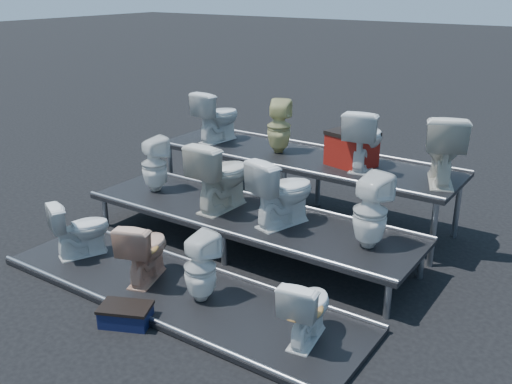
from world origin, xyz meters
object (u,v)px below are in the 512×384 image
Objects in this scene: toilet_8 at (217,116)px; step_stool at (126,316)px; toilet_4 at (154,164)px; toilet_3 at (307,308)px; toilet_5 at (221,175)px; toilet_6 at (283,191)px; toilet_11 at (443,148)px; toilet_10 at (364,138)px; toilet_2 at (200,268)px; toilet_7 at (370,211)px; toilet_1 at (145,249)px; toilet_9 at (279,127)px; toilet_0 at (81,228)px; red_crate at (352,151)px.

step_stool is (1.40, -3.28, -1.15)m from toilet_8.
step_stool is (1.45, -1.98, -0.74)m from toilet_4.
toilet_3 is 0.75× the size of toilet_5.
toilet_4 is at bearing 16.97° from toilet_6.
toilet_11 is (1.37, 1.30, 0.42)m from toilet_6.
toilet_10 is 0.98m from toilet_11.
toilet_2 is at bearing 36.80° from step_stool.
toilet_8 reaches higher than toilet_7.
toilet_11 is 1.78× the size of step_stool.
toilet_11 is at bearing 35.61° from step_stool.
toilet_2 is 0.84m from step_stool.
toilet_1 is at bearing 7.56° from toilet_2.
toilet_2 is 2.81m from toilet_9.
toilet_6 is at bearing -177.98° from toilet_5.
toilet_3 is at bearing 146.07° from toilet_8.
toilet_5 reaches higher than toilet_1.
toilet_10 is (0.39, 1.30, 0.38)m from toilet_6.
toilet_0 is 0.84× the size of toilet_7.
toilet_11 is at bearing -147.85° from toilet_5.
toilet_4 is 3.04m from toilet_7.
toilet_1 is 0.96× the size of toilet_4.
toilet_4 is 3.62m from toilet_11.
toilet_5 is at bearing 136.19° from toilet_8.
toilet_4 is at bearing 2.02° from toilet_5.
toilet_11 is (2.23, 0.00, 0.05)m from toilet_9.
toilet_1 is 3.02m from toilet_10.
toilet_0 is 1.44× the size of step_stool.
toilet_2 is at bearing 161.18° from toilet_1.
red_crate is (1.10, 1.30, 0.17)m from toilet_5.
toilet_4 is (-0.04, 1.30, 0.43)m from toilet_0.
toilet_0 is at bearing 52.59° from toilet_5.
red_crate is at bearing -10.33° from toilet_10.
toilet_1 is 0.94× the size of toilet_8.
toilet_5 is 1.71m from toilet_8.
toilet_9 is (1.08, 2.60, 0.83)m from toilet_0.
toilet_2 is at bearing 161.92° from toilet_4.
toilet_3 is at bearing -58.46° from red_crate.
toilet_1 is at bearing 118.43° from toilet_8.
toilet_0 is 1.79m from toilet_2.
toilet_7 is 1.71× the size of step_stool.
toilet_9 is at bearing -20.99° from toilet_11.
toilet_7 is (1.06, 0.00, -0.00)m from toilet_6.
toilet_10 is at bearing 13.11° from red_crate.
step_stool is at bearing 14.92° from toilet_3.
toilet_7 is 1.45× the size of red_crate.
toilet_10 reaches higher than toilet_4.
toilet_10 reaches higher than toilet_0.
toilet_2 is 0.90× the size of toilet_6.
toilet_8 reaches higher than toilet_2.
toilet_7 is at bearing 107.66° from toilet_10.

